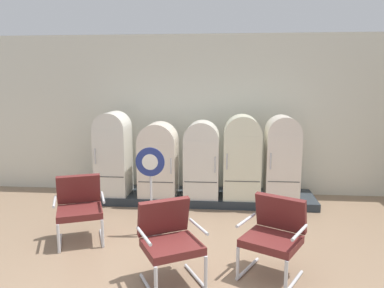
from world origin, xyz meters
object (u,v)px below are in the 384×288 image
(refrigerator_0, at_px, (113,151))
(refrigerator_4, at_px, (282,155))
(armchair_center, at_px, (169,237))
(armchair_right, at_px, (274,232))
(refrigerator_3, at_px, (242,154))
(sign_stand, at_px, (151,194))
(armchair_left, at_px, (79,205))
(refrigerator_2, at_px, (202,157))
(refrigerator_1, at_px, (158,158))

(refrigerator_0, relative_size, refrigerator_4, 1.03)
(armchair_center, bearing_deg, armchair_right, 11.42)
(refrigerator_3, relative_size, sign_stand, 1.15)
(armchair_left, bearing_deg, refrigerator_4, 29.66)
(refrigerator_4, distance_m, sign_stand, 2.58)
(refrigerator_0, xyz_separation_m, armchair_right, (2.67, -2.50, -0.45))
(refrigerator_0, bearing_deg, armchair_left, -89.02)
(refrigerator_2, relative_size, sign_stand, 1.06)
(sign_stand, bearing_deg, refrigerator_1, 95.87)
(refrigerator_4, bearing_deg, armchair_left, -150.34)
(refrigerator_3, height_order, armchair_center, refrigerator_3)
(refrigerator_2, bearing_deg, refrigerator_3, 1.05)
(refrigerator_0, height_order, sign_stand, refrigerator_0)
(sign_stand, bearing_deg, armchair_center, -69.96)
(sign_stand, bearing_deg, refrigerator_4, 34.88)
(refrigerator_0, relative_size, refrigerator_3, 1.03)
(refrigerator_4, xyz_separation_m, sign_stand, (-2.10, -1.46, -0.33))
(refrigerator_2, bearing_deg, refrigerator_0, 179.40)
(refrigerator_3, distance_m, armchair_center, 2.92)
(refrigerator_3, distance_m, armchair_left, 2.98)
(refrigerator_2, height_order, refrigerator_4, refrigerator_4)
(refrigerator_0, bearing_deg, refrigerator_2, -0.60)
(refrigerator_4, bearing_deg, refrigerator_1, 179.68)
(refrigerator_1, distance_m, refrigerator_4, 2.25)
(armchair_center, distance_m, sign_stand, 1.35)
(refrigerator_0, distance_m, refrigerator_2, 1.66)
(refrigerator_2, bearing_deg, armchair_right, -67.89)
(refrigerator_0, distance_m, refrigerator_1, 0.86)
(refrigerator_3, xyz_separation_m, refrigerator_4, (0.71, -0.01, 0.00))
(refrigerator_0, height_order, armchair_right, refrigerator_0)
(refrigerator_2, height_order, refrigerator_3, refrigerator_3)
(refrigerator_1, bearing_deg, armchair_center, -77.39)
(armchair_center, relative_size, sign_stand, 0.70)
(refrigerator_2, height_order, sign_stand, refrigerator_2)
(refrigerator_0, relative_size, armchair_center, 1.68)
(refrigerator_0, bearing_deg, refrigerator_4, -0.27)
(refrigerator_2, bearing_deg, sign_stand, -114.13)
(refrigerator_0, xyz_separation_m, armchair_center, (1.47, -2.74, -0.45))
(refrigerator_1, relative_size, armchair_center, 1.48)
(refrigerator_1, xyz_separation_m, armchair_right, (1.81, -2.50, -0.33))
(refrigerator_0, height_order, armchair_center, refrigerator_0)
(refrigerator_2, relative_size, armchair_right, 1.52)
(refrigerator_3, relative_size, armchair_right, 1.64)
(refrigerator_0, bearing_deg, armchair_right, -43.11)
(refrigerator_2, bearing_deg, refrigerator_1, 178.88)
(refrigerator_2, distance_m, refrigerator_4, 1.45)
(refrigerator_3, xyz_separation_m, armchair_left, (-2.36, -1.76, -0.42))
(refrigerator_1, relative_size, refrigerator_3, 0.90)
(refrigerator_3, bearing_deg, armchair_center, -108.67)
(refrigerator_2, xyz_separation_m, sign_stand, (-0.65, -1.46, -0.27))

